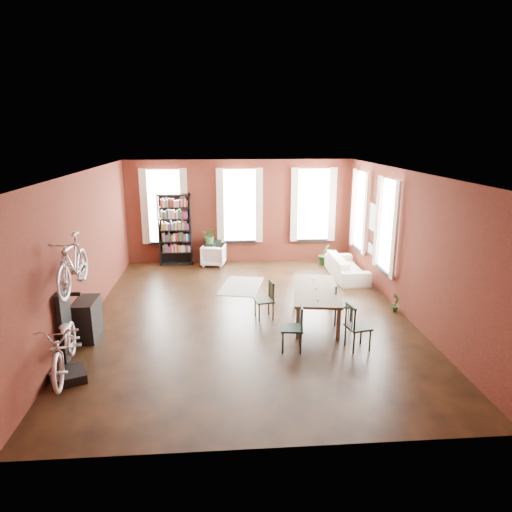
{
  "coord_description": "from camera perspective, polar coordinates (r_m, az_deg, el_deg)",
  "views": [
    {
      "loc": [
        -0.58,
        -9.57,
        4.0
      ],
      "look_at": [
        0.21,
        0.6,
        1.22
      ],
      "focal_mm": 32.0,
      "sensor_mm": 36.0,
      "label": 1
    }
  ],
  "objects": [
    {
      "name": "dining_chair_c",
      "position": [
        8.91,
        12.66,
        -8.62
      ],
      "size": [
        0.49,
        0.49,
        0.9
      ],
      "primitive_type": "cube",
      "rotation": [
        0.0,
        0.0,
        1.78
      ],
      "color": "#1E2E1B",
      "rests_on": "ground"
    },
    {
      "name": "plant_on_stand",
      "position": [
        14.15,
        -5.79,
        2.37
      ],
      "size": [
        0.56,
        0.6,
        0.41
      ],
      "primitive_type": "imported",
      "rotation": [
        0.0,
        0.0,
        -0.18
      ],
      "color": "#265421",
      "rests_on": "plant_stand"
    },
    {
      "name": "dining_table",
      "position": [
        10.09,
        7.41,
        -6.06
      ],
      "size": [
        1.24,
        2.2,
        0.71
      ],
      "primitive_type": "cube",
      "rotation": [
        0.0,
        0.0,
        -0.14
      ],
      "color": "brown",
      "rests_on": "ground"
    },
    {
      "name": "bicycle_floor",
      "position": [
        8.03,
        -23.1,
        -7.4
      ],
      "size": [
        0.77,
        1.05,
        1.84
      ],
      "primitive_type": "imported",
      "rotation": [
        0.0,
        0.0,
        0.15
      ],
      "color": "beige",
      "rests_on": "bike_trainer"
    },
    {
      "name": "console_table",
      "position": [
        9.77,
        -20.32,
        -7.39
      ],
      "size": [
        0.4,
        0.8,
        0.8
      ],
      "primitive_type": "cube",
      "color": "black",
      "rests_on": "ground"
    },
    {
      "name": "bike_trainer",
      "position": [
        8.44,
        -22.44,
        -13.68
      ],
      "size": [
        0.72,
        0.72,
        0.16
      ],
      "primitive_type": "cube",
      "rotation": [
        0.0,
        0.0,
        0.4
      ],
      "color": "black",
      "rests_on": "ground"
    },
    {
      "name": "bookshelf",
      "position": [
        14.24,
        -10.08,
        3.26
      ],
      "size": [
        1.0,
        0.32,
        2.2
      ],
      "primitive_type": "cube",
      "color": "black",
      "rests_on": "ground"
    },
    {
      "name": "bicycle_hung",
      "position": [
        8.39,
        -22.16,
        1.24
      ],
      "size": [
        0.47,
        1.0,
        1.66
      ],
      "primitive_type": "imported",
      "color": "#A5A8AD",
      "rests_on": "bike_wall_rack"
    },
    {
      "name": "room",
      "position": [
        10.39,
        0.21,
        4.91
      ],
      "size": [
        9.0,
        9.04,
        3.22
      ],
      "color": "black",
      "rests_on": "ground"
    },
    {
      "name": "white_armchair",
      "position": [
        14.13,
        -5.33,
        0.23
      ],
      "size": [
        0.79,
        0.76,
        0.71
      ],
      "primitive_type": "imported",
      "rotation": [
        0.0,
        0.0,
        2.96
      ],
      "color": "white",
      "rests_on": "ground"
    },
    {
      "name": "dining_chair_a",
      "position": [
        8.68,
        4.5,
        -8.96
      ],
      "size": [
        0.46,
        0.46,
        0.89
      ],
      "primitive_type": "cube",
      "rotation": [
        0.0,
        0.0,
        -1.7
      ],
      "color": "#163230",
      "rests_on": "ground"
    },
    {
      "name": "plant_small",
      "position": [
        11.02,
        16.97,
        -6.28
      ],
      "size": [
        0.52,
        0.47,
        0.17
      ],
      "primitive_type": "imported",
      "rotation": [
        0.0,
        0.0,
        0.94
      ],
      "color": "#2E5723",
      "rests_on": "ground"
    },
    {
      "name": "plant_stand",
      "position": [
        14.31,
        -5.83,
        0.31
      ],
      "size": [
        0.41,
        0.41,
        0.66
      ],
      "primitive_type": "cube",
      "rotation": [
        0.0,
        0.0,
        -0.29
      ],
      "color": "black",
      "rests_on": "ground"
    },
    {
      "name": "bike_wall_rack",
      "position": [
        8.92,
        -22.75,
        -8.08
      ],
      "size": [
        0.16,
        0.6,
        1.3
      ],
      "primitive_type": "cube",
      "color": "black",
      "rests_on": "ground"
    },
    {
      "name": "plant_by_sofa",
      "position": [
        14.36,
        8.46,
        -0.49
      ],
      "size": [
        0.56,
        0.74,
        0.29
      ],
      "primitive_type": "imported",
      "rotation": [
        0.0,
        0.0,
        0.35
      ],
      "color": "#285C24",
      "rests_on": "ground"
    },
    {
      "name": "cream_sofa",
      "position": [
        13.17,
        11.29,
        -0.89
      ],
      "size": [
        0.61,
        2.08,
        0.81
      ],
      "primitive_type": "imported",
      "rotation": [
        0.0,
        0.0,
        1.57
      ],
      "color": "beige",
      "rests_on": "ground"
    },
    {
      "name": "striped_rug",
      "position": [
        12.26,
        -1.84,
        -3.77
      ],
      "size": [
        1.34,
        1.79,
        0.01
      ],
      "primitive_type": "cube",
      "rotation": [
        0.0,
        0.0,
        -0.23
      ],
      "color": "black",
      "rests_on": "ground"
    },
    {
      "name": "dining_chair_b",
      "position": [
        10.07,
        1.02,
        -5.56
      ],
      "size": [
        0.46,
        0.46,
        0.85
      ],
      "primitive_type": "cube",
      "rotation": [
        0.0,
        0.0,
        -1.37
      ],
      "color": "black",
      "rests_on": "ground"
    },
    {
      "name": "dining_chair_d",
      "position": [
        9.99,
        10.89,
        -5.92
      ],
      "size": [
        0.49,
        0.49,
        0.88
      ],
      "primitive_type": "cube",
      "rotation": [
        0.0,
        0.0,
        1.32
      ],
      "color": "#1A393A",
      "rests_on": "ground"
    }
  ]
}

